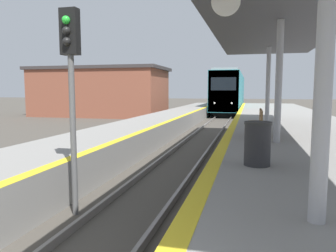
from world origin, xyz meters
TOP-DOWN VIEW (x-y plane):
  - train at (0.00, 39.23)m, footprint 2.78×21.44m
  - signal_near at (-1.11, 4.75)m, footprint 0.36×0.31m
  - station_canopy at (3.18, 9.16)m, footprint 4.38×18.70m
  - trash_bin at (2.54, 5.84)m, footprint 0.57×0.57m
  - bench at (2.61, 10.28)m, footprint 0.44×1.79m
  - station_building at (-12.36, 29.35)m, footprint 13.28×6.75m

SIDE VIEW (x-z plane):
  - trash_bin at x=2.54m, z-range 1.01..1.93m
  - bench at x=2.61m, z-range 1.04..1.96m
  - train at x=0.00m, z-range 0.04..4.68m
  - station_building at x=-12.36m, z-range 0.01..4.85m
  - signal_near at x=-1.11m, z-range 0.85..5.02m
  - station_canopy at x=3.18m, z-range 2.77..6.59m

